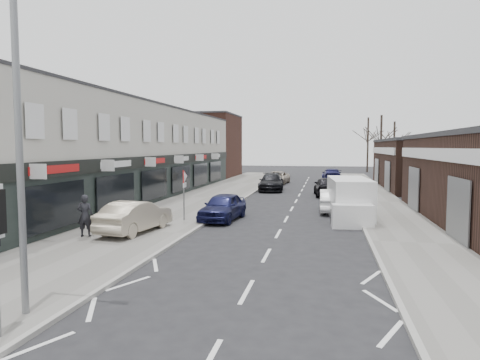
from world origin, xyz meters
The scene contains 20 objects.
ground centered at (0.00, 0.00, 0.00)m, with size 160.00×160.00×0.00m, color black.
pavement_left centered at (-6.75, 22.00, 0.06)m, with size 5.50×64.00×0.12m, color slate.
pavement_right centered at (5.75, 22.00, 0.06)m, with size 3.50×64.00×0.12m, color slate.
shop_terrace_left centered at (-13.50, 19.50, 3.55)m, with size 8.00×41.00×7.10m, color #BBB7AA.
brick_block_far centered at (-13.50, 45.00, 4.00)m, with size 8.00×10.00×8.00m, color #4A291F.
right_unit_far centered at (12.50, 34.00, 2.25)m, with size 10.00×16.00×4.50m, color #331E17.
tree_far_a centered at (9.00, 48.00, 0.00)m, with size 3.60×3.60×8.00m, color #382D26, non-canonical shape.
tree_far_b centered at (11.50, 54.00, 0.00)m, with size 3.60×3.60×7.50m, color #382D26, non-canonical shape.
tree_far_c centered at (8.50, 60.00, 0.00)m, with size 3.60×3.60×8.50m, color #382D26, non-canonical shape.
street_lamp centered at (-4.53, -0.80, 4.62)m, with size 2.23×0.22×8.00m.
warning_sign centered at (-5.16, 12.00, 2.20)m, with size 0.12×0.80×2.70m.
white_van centered at (3.40, 14.67, 1.06)m, with size 2.41×5.89×2.24m.
sedan_on_pavement centered at (-6.33, 8.54, 0.83)m, with size 1.51×4.32×1.42m, color #B4A790.
pedestrian centered at (-8.01, 7.21, 1.03)m, with size 0.66×0.43×1.81m, color black.
parked_car_left_a centered at (-3.34, 13.04, 0.73)m, with size 1.72×4.29×1.46m, color #14163F.
parked_car_left_b centered at (-2.70, 29.05, 0.76)m, with size 2.14×5.27×1.53m, color black.
parked_car_left_c centered at (-3.00, 36.26, 0.66)m, with size 2.20×4.77×1.33m, color tan.
parked_car_right_a centered at (2.51, 17.19, 0.69)m, with size 1.47×4.22×1.39m, color white.
parked_car_right_b centered at (2.20, 25.69, 0.80)m, with size 1.89×4.69×1.60m, color black.
parked_car_right_c centered at (2.80, 40.15, 0.75)m, with size 2.10×5.17×1.50m, color #13133B.
Camera 1 is at (2.07, -9.27, 3.97)m, focal length 32.00 mm.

